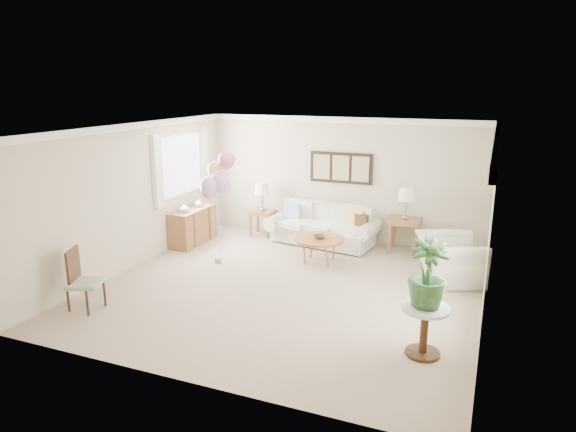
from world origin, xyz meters
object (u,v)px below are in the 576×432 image
object	(u,v)px
armchair	(449,259)
accent_chair	(81,278)
sofa	(324,229)
coffee_table	(319,240)
balloon_cluster	(217,179)

from	to	relation	value
armchair	accent_chair	xyz separation A→B (m)	(-4.95, -3.24, 0.10)
sofa	armchair	bearing A→B (deg)	-23.54
coffee_table	armchair	distance (m)	2.34
coffee_table	balloon_cluster	bearing A→B (deg)	-157.20
armchair	balloon_cluster	bearing A→B (deg)	80.44
coffee_table	balloon_cluster	distance (m)	2.20
sofa	balloon_cluster	size ratio (longest dim) A/B	1.12
armchair	sofa	bearing A→B (deg)	47.21
armchair	accent_chair	size ratio (longest dim) A/B	1.25
armchair	accent_chair	world-z (taller)	accent_chair
sofa	accent_chair	bearing A→B (deg)	-117.96
coffee_table	sofa	bearing A→B (deg)	104.20
accent_chair	sofa	bearing A→B (deg)	62.04
coffee_table	armchair	xyz separation A→B (m)	(2.34, -0.03, -0.06)
balloon_cluster	accent_chair	bearing A→B (deg)	-109.15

